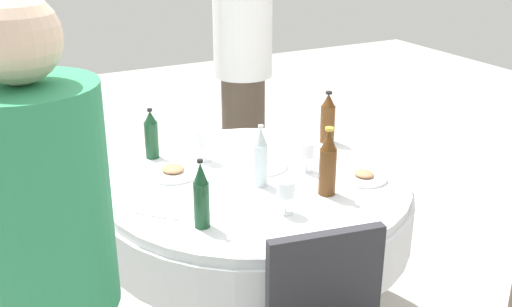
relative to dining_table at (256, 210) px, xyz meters
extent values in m
cylinder|color=white|center=(0.00, 0.00, 0.13)|extent=(1.32, 1.32, 0.04)
cylinder|color=white|center=(0.00, 0.00, 0.00)|extent=(1.35, 1.35, 0.22)
cylinder|color=slate|center=(0.00, 0.00, -0.35)|extent=(0.14, 0.14, 0.48)
cylinder|color=#593314|center=(0.27, 0.19, 0.25)|extent=(0.07, 0.07, 0.19)
cone|color=#593314|center=(0.27, 0.19, 0.38)|extent=(0.06, 0.06, 0.08)
cylinder|color=gold|center=(0.27, 0.19, 0.43)|extent=(0.03, 0.03, 0.01)
cylinder|color=#194728|center=(-0.44, -0.31, 0.24)|extent=(0.06, 0.06, 0.17)
cone|color=#194728|center=(-0.44, -0.31, 0.35)|extent=(0.06, 0.06, 0.05)
cylinder|color=black|center=(-0.44, -0.31, 0.38)|extent=(0.02, 0.02, 0.01)
cylinder|color=silver|center=(0.06, -0.01, 0.24)|extent=(0.06, 0.06, 0.18)
cone|color=silver|center=(0.06, -0.01, 0.37)|extent=(0.06, 0.06, 0.07)
cylinder|color=silver|center=(0.06, -0.01, 0.41)|extent=(0.02, 0.02, 0.01)
cylinder|color=#194728|center=(0.29, -0.37, 0.24)|extent=(0.06, 0.06, 0.17)
cone|color=#194728|center=(0.29, -0.37, 0.36)|extent=(0.05, 0.05, 0.08)
cylinder|color=black|center=(0.29, -0.37, 0.41)|extent=(0.02, 0.02, 0.01)
cylinder|color=#593314|center=(-0.24, 0.52, 0.24)|extent=(0.07, 0.07, 0.19)
cone|color=#593314|center=(-0.24, 0.52, 0.37)|extent=(0.06, 0.06, 0.06)
cylinder|color=black|center=(-0.24, 0.52, 0.40)|extent=(0.03, 0.03, 0.01)
cylinder|color=white|center=(0.34, -0.05, 0.15)|extent=(0.06, 0.06, 0.00)
cylinder|color=white|center=(0.34, -0.05, 0.19)|extent=(0.01, 0.01, 0.07)
cylinder|color=white|center=(0.34, -0.05, 0.25)|extent=(0.07, 0.07, 0.06)
cylinder|color=white|center=(0.03, 0.24, 0.15)|extent=(0.06, 0.06, 0.00)
cylinder|color=white|center=(0.03, 0.24, 0.18)|extent=(0.01, 0.01, 0.06)
cylinder|color=white|center=(0.03, 0.24, 0.25)|extent=(0.07, 0.07, 0.06)
cylinder|color=white|center=(-0.28, -0.11, 0.15)|extent=(0.06, 0.06, 0.00)
cylinder|color=white|center=(-0.28, -0.11, 0.19)|extent=(0.01, 0.01, 0.07)
cylinder|color=white|center=(-0.28, -0.11, 0.26)|extent=(0.07, 0.07, 0.07)
cylinder|color=gold|center=(-0.28, -0.11, 0.24)|extent=(0.06, 0.06, 0.03)
cylinder|color=white|center=(0.22, 0.41, 0.16)|extent=(0.20, 0.20, 0.02)
ellipsoid|color=tan|center=(0.22, 0.41, 0.18)|extent=(0.09, 0.08, 0.02)
cylinder|color=white|center=(-0.21, -0.30, 0.16)|extent=(0.24, 0.24, 0.02)
ellipsoid|color=tan|center=(-0.21, -0.30, 0.18)|extent=(0.11, 0.10, 0.02)
cylinder|color=white|center=(-0.11, 0.08, 0.16)|extent=(0.25, 0.25, 0.02)
cube|color=silver|center=(0.13, -0.50, 0.15)|extent=(0.14, 0.13, 0.00)
cylinder|color=#4C3F33|center=(-1.01, 0.45, -0.14)|extent=(0.26, 0.26, 0.91)
cylinder|color=white|center=(-1.01, 0.45, 0.61)|extent=(0.34, 0.34, 0.58)
cylinder|color=#2D8C59|center=(0.74, -0.97, 0.59)|extent=(0.34, 0.34, 0.57)
sphere|color=beige|center=(0.74, -0.97, 0.98)|extent=(0.21, 0.21, 0.21)
cube|color=#2D2D33|center=(0.73, -0.13, 0.07)|extent=(0.11, 0.40, 0.42)
camera|label=1|loc=(2.15, -1.13, 1.23)|focal=43.22mm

